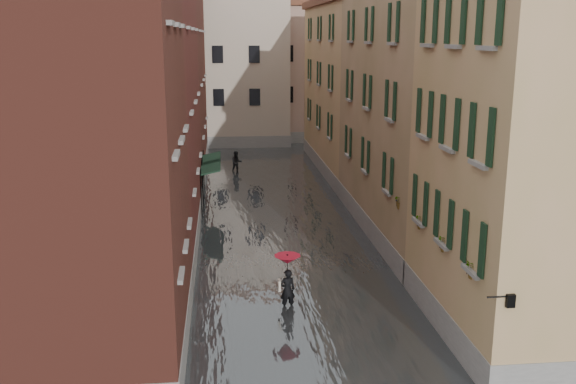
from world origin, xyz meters
TOP-DOWN VIEW (x-y plane):
  - ground at (0.00, 0.00)m, footprint 120.00×120.00m
  - floodwater at (0.00, 13.00)m, footprint 10.00×60.00m
  - building_left_near at (-7.00, -2.00)m, footprint 6.00×8.00m
  - building_left_mid at (-7.00, 9.00)m, footprint 6.00×14.00m
  - building_left_far at (-7.00, 24.00)m, footprint 6.00×16.00m
  - building_right_near at (7.00, -2.00)m, footprint 6.00×8.00m
  - building_right_mid at (7.00, 9.00)m, footprint 6.00×14.00m
  - building_right_far at (7.00, 24.00)m, footprint 6.00×16.00m
  - building_end_cream at (-3.00, 38.00)m, footprint 12.00×9.00m
  - building_end_pink at (6.00, 40.00)m, footprint 10.00×9.00m
  - awning_near at (-3.48, 14.03)m, footprint 1.09×3.33m
  - awning_far at (-3.48, 16.40)m, footprint 1.09×3.27m
  - wall_lantern at (4.33, -6.00)m, footprint 0.71×0.22m
  - window_planters at (4.12, -0.64)m, footprint 0.59×8.28m
  - pedestrian_main at (-0.63, 0.59)m, footprint 0.94×0.94m
  - pedestrian_far at (-1.82, 24.02)m, footprint 0.88×0.73m

SIDE VIEW (x-z plane):
  - ground at x=0.00m, z-range 0.00..0.00m
  - floodwater at x=0.00m, z-range 0.00..0.20m
  - pedestrian_far at x=-1.82m, z-range 0.00..1.61m
  - pedestrian_main at x=-0.63m, z-range 0.24..2.30m
  - awning_far at x=-3.48m, z-range 1.07..3.87m
  - awning_near at x=-3.48m, z-range 1.07..3.87m
  - wall_lantern at x=4.33m, z-range 2.83..3.18m
  - window_planters at x=4.12m, z-range 3.09..3.93m
  - building_right_near at x=7.00m, z-range 0.00..11.50m
  - building_right_far at x=7.00m, z-range 0.00..11.50m
  - building_end_pink at x=6.00m, z-range 0.00..12.00m
  - building_left_mid at x=-7.00m, z-range 0.00..12.50m
  - building_left_near at x=-7.00m, z-range 0.00..13.00m
  - building_right_mid at x=7.00m, z-range 0.00..13.00m
  - building_end_cream at x=-3.00m, z-range 0.00..13.00m
  - building_left_far at x=-7.00m, z-range 0.00..14.00m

